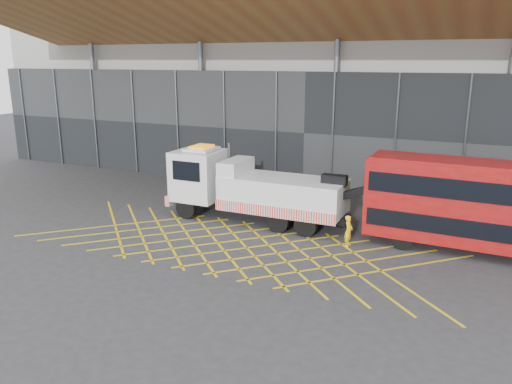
% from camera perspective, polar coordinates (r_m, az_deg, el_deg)
% --- Properties ---
extents(ground_plane, '(120.00, 120.00, 0.00)m').
position_cam_1_polar(ground_plane, '(25.61, -7.56, -5.25)').
color(ground_plane, '#2C2B2E').
extents(road_markings, '(21.56, 7.16, 0.01)m').
position_cam_1_polar(road_markings, '(24.47, -2.77, -6.10)').
color(road_markings, gold).
rests_on(road_markings, ground_plane).
extents(construction_building, '(55.00, 23.97, 18.00)m').
position_cam_1_polar(construction_building, '(40.17, 9.09, 15.04)').
color(construction_building, gray).
rests_on(construction_building, ground_plane).
extents(recovery_truck, '(11.78, 2.82, 4.12)m').
position_cam_1_polar(recovery_truck, '(27.59, -0.74, 0.50)').
color(recovery_truck, black).
rests_on(recovery_truck, ground_plane).
extents(bus_towed, '(10.72, 2.82, 4.33)m').
position_cam_1_polar(bus_towed, '(24.96, 24.71, -1.27)').
color(bus_towed, maroon).
rests_on(bus_towed, ground_plane).
extents(worker, '(0.38, 0.57, 1.53)m').
position_cam_1_polar(worker, '(24.56, 10.52, -4.38)').
color(worker, yellow).
rests_on(worker, ground_plane).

